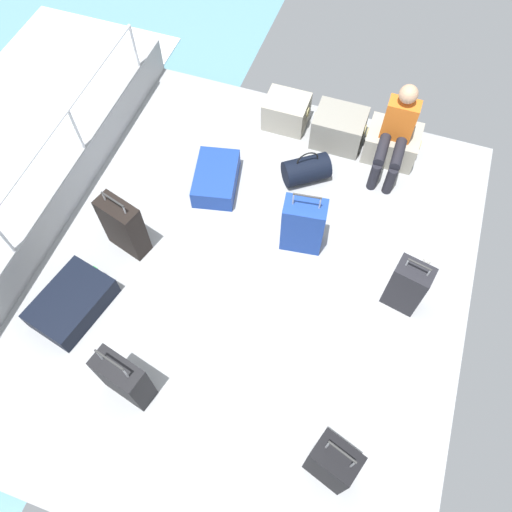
# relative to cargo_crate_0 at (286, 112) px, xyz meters

# --- Properties ---
(ground_plane) EXTENTS (4.40, 5.20, 0.06)m
(ground_plane) POSITION_rel_cargo_crate_0_xyz_m (0.30, -2.19, -0.22)
(ground_plane) COLOR #939699
(gunwale_port) EXTENTS (0.06, 5.20, 0.45)m
(gunwale_port) POSITION_rel_cargo_crate_0_xyz_m (-1.87, -2.19, 0.04)
(gunwale_port) COLOR #939699
(gunwale_port) RESTS_ON ground_plane
(railing_port) EXTENTS (0.04, 4.20, 1.02)m
(railing_port) POSITION_rel_cargo_crate_0_xyz_m (-1.87, -2.19, 0.59)
(railing_port) COLOR silver
(railing_port) RESTS_ON ground_plane
(cargo_crate_0) EXTENTS (0.55, 0.43, 0.38)m
(cargo_crate_0) POSITION_rel_cargo_crate_0_xyz_m (0.00, 0.00, 0.00)
(cargo_crate_0) COLOR #9E9989
(cargo_crate_0) RESTS_ON ground_plane
(cargo_crate_1) EXTENTS (0.62, 0.48, 0.42)m
(cargo_crate_1) POSITION_rel_cargo_crate_0_xyz_m (0.68, -0.07, 0.02)
(cargo_crate_1) COLOR gray
(cargo_crate_1) RESTS_ON ground_plane
(cargo_crate_2) EXTENTS (0.63, 0.48, 0.37)m
(cargo_crate_2) POSITION_rel_cargo_crate_0_xyz_m (1.32, -0.08, -0.00)
(cargo_crate_2) COLOR #9E9989
(cargo_crate_2) RESTS_ON ground_plane
(passenger_seated) EXTENTS (0.34, 0.66, 1.07)m
(passenger_seated) POSITION_rel_cargo_crate_0_xyz_m (1.32, -0.26, 0.37)
(passenger_seated) COLOR orange
(passenger_seated) RESTS_ON ground_plane
(suitcase_0) EXTENTS (0.49, 0.31, 0.84)m
(suitcase_0) POSITION_rel_cargo_crate_0_xyz_m (-0.35, -3.64, 0.13)
(suitcase_0) COLOR black
(suitcase_0) RESTS_ON ground_plane
(suitcase_1) EXTENTS (0.48, 0.33, 0.83)m
(suitcase_1) POSITION_rel_cargo_crate_0_xyz_m (-1.04, -2.23, 0.16)
(suitcase_1) COLOR black
(suitcase_1) RESTS_ON ground_plane
(suitcase_2) EXTENTS (0.60, 0.78, 0.24)m
(suitcase_2) POSITION_rel_cargo_crate_0_xyz_m (-0.46, -1.19, -0.07)
(suitcase_2) COLOR navy
(suitcase_2) RESTS_ON ground_plane
(suitcase_3) EXTENTS (0.70, 0.88, 0.24)m
(suitcase_3) POSITION_rel_cargo_crate_0_xyz_m (-1.24, -3.09, -0.07)
(suitcase_3) COLOR black
(suitcase_3) RESTS_ON ground_plane
(suitcase_4) EXTENTS (0.38, 0.30, 0.77)m
(suitcase_4) POSITION_rel_cargo_crate_0_xyz_m (1.81, -1.95, 0.14)
(suitcase_4) COLOR black
(suitcase_4) RESTS_ON ground_plane
(suitcase_5) EXTENTS (0.43, 0.36, 0.88)m
(suitcase_5) POSITION_rel_cargo_crate_0_xyz_m (1.54, -3.71, 0.14)
(suitcase_5) COLOR black
(suitcase_5) RESTS_ON ground_plane
(suitcase_6) EXTENTS (0.46, 0.31, 0.85)m
(suitcase_6) POSITION_rel_cargo_crate_0_xyz_m (0.68, -1.62, 0.15)
(suitcase_6) COLOR navy
(suitcase_6) RESTS_ON ground_plane
(duffel_bag) EXTENTS (0.59, 0.55, 0.44)m
(duffel_bag) POSITION_rel_cargo_crate_0_xyz_m (0.48, -0.75, -0.04)
(duffel_bag) COLOR black
(duffel_bag) RESTS_ON ground_plane
(paper_cup) EXTENTS (0.08, 0.08, 0.10)m
(paper_cup) POSITION_rel_cargo_crate_0_xyz_m (2.00, -1.43, -0.14)
(paper_cup) COLOR white
(paper_cup) RESTS_ON ground_plane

